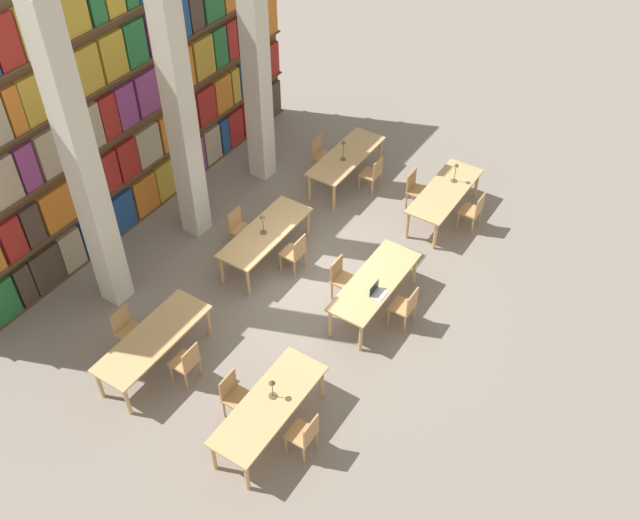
{
  "coord_description": "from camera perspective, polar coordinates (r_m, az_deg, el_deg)",
  "views": [
    {
      "loc": [
        -8.35,
        -5.52,
        10.0
      ],
      "look_at": [
        0.0,
        -0.13,
        0.65
      ],
      "focal_mm": 40.0,
      "sensor_mm": 36.0,
      "label": 1
    }
  ],
  "objects": [
    {
      "name": "ground_plane",
      "position": [
        14.15,
        -0.43,
        -1.73
      ],
      "size": [
        40.0,
        40.0,
        0.0
      ],
      "primitive_type": "plane",
      "color": "gray"
    },
    {
      "name": "reading_table_1",
      "position": [
        13.24,
        4.4,
        -1.89
      ],
      "size": [
        2.24,
        0.8,
        0.72
      ],
      "color": "tan",
      "rests_on": "ground_plane"
    },
    {
      "name": "reading_table_3",
      "position": [
        12.6,
        -13.19,
        -6.24
      ],
      "size": [
        2.24,
        0.8,
        0.72
      ],
      "color": "tan",
      "rests_on": "ground_plane"
    },
    {
      "name": "laptop",
      "position": [
        12.92,
        4.63,
        -2.6
      ],
      "size": [
        0.32,
        0.22,
        0.21
      ],
      "color": "silver",
      "rests_on": "reading_table_1"
    },
    {
      "name": "chair_8",
      "position": [
        14.08,
        -2.02,
        0.62
      ],
      "size": [
        0.42,
        0.4,
        0.87
      ],
      "color": "tan",
      "rests_on": "ground_plane"
    },
    {
      "name": "chair_4",
      "position": [
        15.41,
        12.17,
        3.91
      ],
      "size": [
        0.42,
        0.4,
        0.87
      ],
      "color": "tan",
      "rests_on": "ground_plane"
    },
    {
      "name": "chair_9",
      "position": [
        14.72,
        -6.43,
        2.58
      ],
      "size": [
        0.42,
        0.4,
        0.87
      ],
      "rotation": [
        0.0,
        0.0,
        3.14
      ],
      "color": "tan",
      "rests_on": "ground_plane"
    },
    {
      "name": "pillar_center",
      "position": [
        13.84,
        -11.23,
        12.0
      ],
      "size": [
        0.45,
        0.45,
        6.0
      ],
      "color": "beige",
      "rests_on": "ground_plane"
    },
    {
      "name": "desk_lamp_3",
      "position": [
        15.92,
        1.89,
        9.05
      ],
      "size": [
        0.14,
        0.14,
        0.5
      ],
      "color": "brown",
      "rests_on": "reading_table_5"
    },
    {
      "name": "desk_lamp_0",
      "position": [
        11.27,
        -3.85,
        -10.01
      ],
      "size": [
        0.14,
        0.14,
        0.4
      ],
      "color": "brown",
      "rests_on": "reading_table_0"
    },
    {
      "name": "reading_table_0",
      "position": [
        11.47,
        -4.08,
        -11.61
      ],
      "size": [
        2.24,
        0.8,
        0.72
      ],
      "color": "tan",
      "rests_on": "ground_plane"
    },
    {
      "name": "reading_table_2",
      "position": [
        15.48,
        9.96,
        5.31
      ],
      "size": [
        2.24,
        0.8,
        0.72
      ],
      "color": "tan",
      "rests_on": "ground_plane"
    },
    {
      "name": "reading_table_4",
      "position": [
        14.26,
        -4.38,
        2.08
      ],
      "size": [
        2.24,
        0.8,
        0.72
      ],
      "color": "tan",
      "rests_on": "ground_plane"
    },
    {
      "name": "chair_1",
      "position": [
        11.86,
        -6.85,
        -10.66
      ],
      "size": [
        0.42,
        0.4,
        0.87
      ],
      "rotation": [
        0.0,
        0.0,
        3.14
      ],
      "color": "tan",
      "rests_on": "ground_plane"
    },
    {
      "name": "chair_6",
      "position": [
        12.4,
        -10.61,
        -8.02
      ],
      "size": [
        0.42,
        0.4,
        0.87
      ],
      "color": "tan",
      "rests_on": "ground_plane"
    },
    {
      "name": "pillar_left",
      "position": [
        12.55,
        -18.4,
        6.89
      ],
      "size": [
        0.45,
        0.45,
        6.0
      ],
      "color": "beige",
      "rests_on": "ground_plane"
    },
    {
      "name": "desk_lamp_1",
      "position": [
        15.54,
        10.81,
        7.14
      ],
      "size": [
        0.14,
        0.14,
        0.47
      ],
      "color": "brown",
      "rests_on": "reading_table_2"
    },
    {
      "name": "chair_2",
      "position": [
        13.13,
        6.86,
        -3.7
      ],
      "size": [
        0.42,
        0.4,
        0.87
      ],
      "color": "tan",
      "rests_on": "ground_plane"
    },
    {
      "name": "chair_3",
      "position": [
        13.56,
        1.75,
        -1.43
      ],
      "size": [
        0.42,
        0.4,
        0.87
      ],
      "rotation": [
        0.0,
        0.0,
        3.14
      ],
      "color": "tan",
      "rests_on": "ground_plane"
    },
    {
      "name": "desk_lamp_2",
      "position": [
        13.98,
        -4.6,
        3.14
      ],
      "size": [
        0.14,
        0.14,
        0.46
      ],
      "color": "brown",
      "rests_on": "reading_table_4"
    },
    {
      "name": "bookshelf_bank",
      "position": [
        14.86,
        -14.94,
        12.15
      ],
      "size": [
        9.8,
        0.35,
        5.5
      ],
      "color": "brown",
      "rests_on": "ground_plane"
    },
    {
      "name": "chair_11",
      "position": [
        16.71,
        0.12,
        8.46
      ],
      "size": [
        0.42,
        0.4,
        0.87
      ],
      "rotation": [
        0.0,
        0.0,
        3.14
      ],
      "color": "tan",
      "rests_on": "ground_plane"
    },
    {
      "name": "chair_5",
      "position": [
        15.79,
        7.65,
        5.67
      ],
      "size": [
        0.42,
        0.4,
        0.87
      ],
      "rotation": [
        0.0,
        0.0,
        3.14
      ],
      "color": "tan",
      "rests_on": "ground_plane"
    },
    {
      "name": "reading_table_5",
      "position": [
        16.3,
        2.11,
        8.17
      ],
      "size": [
        2.24,
        0.8,
        0.72
      ],
      "color": "tan",
      "rests_on": "ground_plane"
    },
    {
      "name": "pillar_right",
      "position": [
        15.4,
        -5.2,
        16.03
      ],
      "size": [
        0.45,
        0.45,
        6.0
      ],
      "color": "beige",
      "rests_on": "ground_plane"
    },
    {
      "name": "chair_7",
      "position": [
        13.12,
        -15.14,
        -5.34
      ],
      "size": [
        0.42,
        0.4,
        0.87
      ],
      "rotation": [
        0.0,
        0.0,
        3.14
      ],
      "color": "tan",
      "rests_on": "ground_plane"
    },
    {
      "name": "chair_0",
      "position": [
        11.36,
        -1.24,
        -13.77
      ],
      "size": [
        0.42,
        0.4,
        0.87
      ],
      "color": "tan",
      "rests_on": "ground_plane"
    },
    {
      "name": "chair_10",
      "position": [
        16.15,
        4.24,
        6.93
      ],
      "size": [
        0.42,
        0.4,
        0.87
      ],
      "color": "tan",
      "rests_on": "ground_plane"
    }
  ]
}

